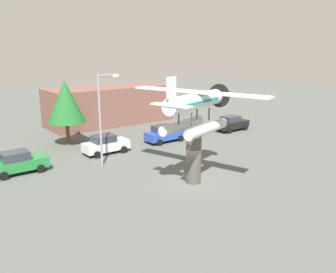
% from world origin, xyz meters
% --- Properties ---
extents(ground_plane, '(140.00, 140.00, 0.00)m').
position_xyz_m(ground_plane, '(0.00, 0.00, 0.00)').
color(ground_plane, '#515651').
extents(display_pedestal, '(1.10, 1.10, 3.74)m').
position_xyz_m(display_pedestal, '(0.00, 0.00, 1.87)').
color(display_pedestal, '#4C4742').
rests_on(display_pedestal, ground).
extents(floatplane_monument, '(7.20, 10.25, 4.00)m').
position_xyz_m(floatplane_monument, '(0.12, 0.04, 5.42)').
color(floatplane_monument, silver).
rests_on(floatplane_monument, display_pedestal).
extents(car_near_green, '(4.20, 2.02, 1.76)m').
position_xyz_m(car_near_green, '(-9.51, 9.61, 0.88)').
color(car_near_green, '#237A38').
rests_on(car_near_green, ground).
extents(car_mid_silver, '(4.20, 2.02, 1.76)m').
position_xyz_m(car_mid_silver, '(-1.67, 10.28, 0.88)').
color(car_mid_silver, silver).
rests_on(car_mid_silver, ground).
extents(car_far_blue, '(4.20, 2.02, 1.76)m').
position_xyz_m(car_far_blue, '(5.12, 10.27, 0.88)').
color(car_far_blue, '#2847B7').
rests_on(car_far_blue, ground).
extents(car_distant_black, '(4.20, 2.02, 1.76)m').
position_xyz_m(car_distant_black, '(14.40, 9.56, 0.88)').
color(car_distant_black, black).
rests_on(car_distant_black, ground).
extents(streetlight_primary, '(1.84, 0.28, 7.45)m').
position_xyz_m(streetlight_primary, '(-3.32, 7.36, 4.35)').
color(streetlight_primary, gray).
rests_on(streetlight_primary, ground).
extents(storefront_building, '(15.70, 6.07, 4.69)m').
position_xyz_m(storefront_building, '(5.16, 22.00, 2.35)').
color(storefront_building, brown).
rests_on(storefront_building, ground).
extents(tree_east, '(3.71, 3.71, 6.47)m').
position_xyz_m(tree_east, '(-3.26, 15.17, 4.38)').
color(tree_east, brown).
rests_on(tree_east, ground).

